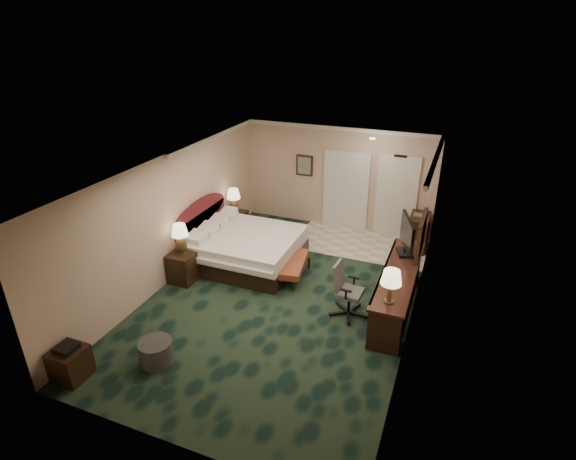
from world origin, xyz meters
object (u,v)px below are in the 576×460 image
at_px(tv, 407,236).
at_px(desk_chair, 350,290).
at_px(nightstand_far, 236,224).
at_px(desk, 397,290).
at_px(nightstand_near, 184,267).
at_px(ottoman, 156,352).
at_px(bed_bench, 294,269).
at_px(side_table, 70,363).
at_px(minibar, 418,232).
at_px(bed, 248,249).
at_px(lamp_far, 234,201).
at_px(lamp_near, 181,239).

relative_size(tv, desk_chair, 0.93).
xyz_separation_m(nightstand_far, desk, (4.40, -1.76, 0.09)).
bearing_deg(nightstand_far, nightstand_near, -89.84).
xyz_separation_m(ottoman, desk_chair, (2.58, 2.44, 0.33)).
relative_size(bed_bench, desk, 0.43).
bearing_deg(tv, desk_chair, -140.58).
xyz_separation_m(bed_bench, side_table, (-2.17, -4.07, 0.06)).
bearing_deg(nightstand_near, minibar, 37.10).
xyz_separation_m(bed, lamp_far, (-0.94, 1.15, 0.60)).
height_order(bed_bench, desk_chair, desk_chair).
distance_m(nightstand_far, side_table, 5.49).
relative_size(lamp_far, desk_chair, 0.61).
height_order(nightstand_near, lamp_far, lamp_far).
height_order(bed, minibar, minibar).
bearing_deg(desk_chair, minibar, 78.15).
distance_m(lamp_far, tv, 4.49).
xyz_separation_m(bed, side_table, (-0.94, -4.31, -0.09)).
bearing_deg(bed_bench, minibar, 37.06).
distance_m(bed, nightstand_near, 1.51).
relative_size(nightstand_far, lamp_near, 0.96).
height_order(lamp_near, desk, lamp_near).
xyz_separation_m(lamp_near, tv, (4.38, 1.37, 0.23)).
bearing_deg(minibar, side_table, -124.47).
bearing_deg(bed, desk, -9.49).
height_order(side_table, minibar, minibar).
bearing_deg(bed, tv, 3.00).
xyz_separation_m(lamp_near, lamp_far, (0.00, 2.34, -0.02)).
relative_size(lamp_near, bed_bench, 0.54).
bearing_deg(nightstand_near, side_table, -90.11).
height_order(bed_bench, desk, desk).
distance_m(nightstand_far, ottoman, 4.83).
bearing_deg(nightstand_far, desk, -21.82).
xyz_separation_m(lamp_far, bed_bench, (2.17, -1.40, -0.75)).
height_order(lamp_far, tv, tv).
relative_size(nightstand_near, desk, 0.23).
height_order(nightstand_far, lamp_far, lamp_far).
relative_size(nightstand_near, side_table, 1.23).
relative_size(lamp_far, ottoman, 1.18).
xyz_separation_m(lamp_near, minibar, (4.45, 3.36, -0.55)).
xyz_separation_m(nightstand_near, minibar, (4.44, 3.36, 0.10)).
bearing_deg(tv, bed, 163.96).
bearing_deg(nightstand_near, bed, 51.82).
xyz_separation_m(lamp_far, minibar, (4.45, 1.02, -0.53)).
bearing_deg(desk, nightstand_far, 158.18).
bearing_deg(lamp_near, nightstand_near, -28.00).
bearing_deg(nightstand_near, lamp_near, 152.00).
height_order(nightstand_near, tv, tv).
bearing_deg(tv, bed_bench, 171.77).
bearing_deg(lamp_near, nightstand_far, 90.01).
height_order(nightstand_far, lamp_near, lamp_near).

